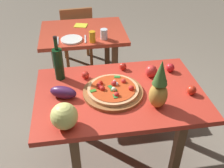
{
  "coord_description": "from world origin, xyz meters",
  "views": [
    {
      "loc": [
        -0.29,
        -1.51,
        1.93
      ],
      "look_at": [
        -0.05,
        0.04,
        0.81
      ],
      "focal_mm": 41.39,
      "sensor_mm": 36.0,
      "label": 1
    }
  ],
  "objects_px": {
    "bell_pepper": "(151,71)",
    "drinking_glass_juice": "(92,37)",
    "tomato_at_corner": "(192,90)",
    "drinking_glass_water": "(104,34)",
    "display_table": "(120,102)",
    "pineapple_left": "(159,87)",
    "dining_chair": "(77,33)",
    "fork_utensil": "(58,41)",
    "pizza_board": "(113,92)",
    "pizza": "(113,89)",
    "tomato_by_bottle": "(85,75)",
    "napkin_folded": "(81,25)",
    "eggplant": "(63,92)",
    "tomato_near_board": "(170,68)",
    "background_table": "(84,42)",
    "wine_bottle": "(58,63)",
    "melon": "(64,116)",
    "tomato_beside_pepper": "(123,66)",
    "knife_utensil": "(85,39)",
    "dinner_plate": "(72,40)"
  },
  "relations": [
    {
      "from": "background_table",
      "to": "knife_utensil",
      "type": "bearing_deg",
      "value": -86.46
    },
    {
      "from": "wine_bottle",
      "to": "pineapple_left",
      "type": "relative_size",
      "value": 1.0
    },
    {
      "from": "pizza_board",
      "to": "knife_utensil",
      "type": "distance_m",
      "value": 0.95
    },
    {
      "from": "tomato_at_corner",
      "to": "drinking_glass_water",
      "type": "bearing_deg",
      "value": 116.81
    },
    {
      "from": "bell_pepper",
      "to": "knife_utensil",
      "type": "distance_m",
      "value": 0.9
    },
    {
      "from": "drinking_glass_water",
      "to": "fork_utensil",
      "type": "distance_m",
      "value": 0.47
    },
    {
      "from": "background_table",
      "to": "drinking_glass_juice",
      "type": "distance_m",
      "value": 0.35
    },
    {
      "from": "display_table",
      "to": "background_table",
      "type": "height_order",
      "value": "same"
    },
    {
      "from": "tomato_near_board",
      "to": "eggplant",
      "type": "bearing_deg",
      "value": -166.06
    },
    {
      "from": "tomato_at_corner",
      "to": "drinking_glass_juice",
      "type": "height_order",
      "value": "drinking_glass_juice"
    },
    {
      "from": "napkin_folded",
      "to": "fork_utensil",
      "type": "bearing_deg",
      "value": -125.09
    },
    {
      "from": "bell_pepper",
      "to": "eggplant",
      "type": "bearing_deg",
      "value": -166.33
    },
    {
      "from": "pizza_board",
      "to": "tomato_near_board",
      "type": "bearing_deg",
      "value": 23.65
    },
    {
      "from": "display_table",
      "to": "bell_pepper",
      "type": "relative_size",
      "value": 12.1
    },
    {
      "from": "display_table",
      "to": "tomato_by_bottle",
      "type": "height_order",
      "value": "tomato_by_bottle"
    },
    {
      "from": "display_table",
      "to": "bell_pepper",
      "type": "bearing_deg",
      "value": 30.49
    },
    {
      "from": "background_table",
      "to": "tomato_by_bottle",
      "type": "distance_m",
      "value": 0.94
    },
    {
      "from": "eggplant",
      "to": "tomato_at_corner",
      "type": "relative_size",
      "value": 2.88
    },
    {
      "from": "display_table",
      "to": "pineapple_left",
      "type": "distance_m",
      "value": 0.4
    },
    {
      "from": "tomato_at_corner",
      "to": "dinner_plate",
      "type": "height_order",
      "value": "tomato_at_corner"
    },
    {
      "from": "eggplant",
      "to": "drinking_glass_water",
      "type": "xyz_separation_m",
      "value": [
        0.41,
        0.92,
        0.01
      ]
    },
    {
      "from": "pineapple_left",
      "to": "fork_utensil",
      "type": "bearing_deg",
      "value": 121.69
    },
    {
      "from": "tomato_near_board",
      "to": "fork_utensil",
      "type": "bearing_deg",
      "value": 142.55
    },
    {
      "from": "pizza",
      "to": "drinking_glass_juice",
      "type": "relative_size",
      "value": 3.31
    },
    {
      "from": "pizza",
      "to": "eggplant",
      "type": "bearing_deg",
      "value": 178.86
    },
    {
      "from": "melon",
      "to": "bell_pepper",
      "type": "relative_size",
      "value": 1.66
    },
    {
      "from": "background_table",
      "to": "napkin_folded",
      "type": "xyz_separation_m",
      "value": [
        -0.01,
        0.15,
        0.13
      ]
    },
    {
      "from": "background_table",
      "to": "pizza",
      "type": "relative_size",
      "value": 2.44
    },
    {
      "from": "tomato_near_board",
      "to": "drinking_glass_juice",
      "type": "bearing_deg",
      "value": 132.34
    },
    {
      "from": "drinking_glass_juice",
      "to": "napkin_folded",
      "type": "height_order",
      "value": "drinking_glass_juice"
    },
    {
      "from": "tomato_by_bottle",
      "to": "wine_bottle",
      "type": "bearing_deg",
      "value": 170.16
    },
    {
      "from": "drinking_glass_water",
      "to": "tomato_at_corner",
      "type": "bearing_deg",
      "value": -63.19
    },
    {
      "from": "dining_chair",
      "to": "drinking_glass_water",
      "type": "xyz_separation_m",
      "value": [
        0.27,
        -0.81,
        0.33
      ]
    },
    {
      "from": "dining_chair",
      "to": "tomato_at_corner",
      "type": "bearing_deg",
      "value": 108.5
    },
    {
      "from": "fork_utensil",
      "to": "pizza_board",
      "type": "bearing_deg",
      "value": -66.23
    },
    {
      "from": "dining_chair",
      "to": "tomato_by_bottle",
      "type": "relative_size",
      "value": 13.81
    },
    {
      "from": "pineapple_left",
      "to": "bell_pepper",
      "type": "xyz_separation_m",
      "value": [
        0.06,
        0.37,
        -0.12
      ]
    },
    {
      "from": "background_table",
      "to": "tomato_beside_pepper",
      "type": "height_order",
      "value": "tomato_beside_pepper"
    },
    {
      "from": "pineapple_left",
      "to": "dinner_plate",
      "type": "height_order",
      "value": "pineapple_left"
    },
    {
      "from": "dining_chair",
      "to": "pizza",
      "type": "relative_size",
      "value": 2.25
    },
    {
      "from": "drinking_glass_water",
      "to": "pizza_board",
      "type": "bearing_deg",
      "value": -93.2
    },
    {
      "from": "bell_pepper",
      "to": "drinking_glass_water",
      "type": "relative_size",
      "value": 0.98
    },
    {
      "from": "display_table",
      "to": "bell_pepper",
      "type": "xyz_separation_m",
      "value": [
        0.29,
        0.17,
        0.14
      ]
    },
    {
      "from": "tomato_beside_pepper",
      "to": "drinking_glass_water",
      "type": "relative_size",
      "value": 0.58
    },
    {
      "from": "tomato_by_bottle",
      "to": "tomato_at_corner",
      "type": "distance_m",
      "value": 0.82
    },
    {
      "from": "bell_pepper",
      "to": "drinking_glass_juice",
      "type": "relative_size",
      "value": 0.91
    },
    {
      "from": "dining_chair",
      "to": "dinner_plate",
      "type": "bearing_deg",
      "value": 80.63
    },
    {
      "from": "pineapple_left",
      "to": "tomato_by_bottle",
      "type": "height_order",
      "value": "pineapple_left"
    },
    {
      "from": "wine_bottle",
      "to": "bell_pepper",
      "type": "height_order",
      "value": "wine_bottle"
    },
    {
      "from": "pizza",
      "to": "drinking_glass_water",
      "type": "relative_size",
      "value": 3.59
    }
  ]
}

